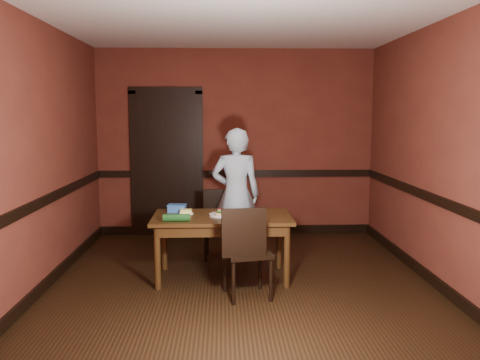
{
  "coord_description": "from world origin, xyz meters",
  "views": [
    {
      "loc": [
        -0.19,
        -5.15,
        1.77
      ],
      "look_at": [
        0.0,
        0.35,
        1.05
      ],
      "focal_mm": 38.0,
      "sensor_mm": 36.0,
      "label": 1
    }
  ],
  "objects": [
    {
      "name": "baseboard_left",
      "position": [
        -1.99,
        0.0,
        0.06
      ],
      "size": [
        0.03,
        4.5,
        0.12
      ],
      "primitive_type": "cube",
      "color": "black",
      "rests_on": "ground"
    },
    {
      "name": "dado_left",
      "position": [
        -1.99,
        0.0,
        0.9
      ],
      "size": [
        0.03,
        4.5,
        0.1
      ],
      "primitive_type": "cube",
      "color": "black",
      "rests_on": "ground"
    },
    {
      "name": "wrapped_veg",
      "position": [
        -0.66,
        -0.11,
        0.73
      ],
      "size": [
        0.27,
        0.08,
        0.08
      ],
      "primitive_type": "cylinder",
      "rotation": [
        0.0,
        1.57,
        0.02
      ],
      "color": "#174619",
      "rests_on": "dining_table"
    },
    {
      "name": "cheese_saucer",
      "position": [
        -0.59,
        0.28,
        0.71
      ],
      "size": [
        0.16,
        0.16,
        0.05
      ],
      "rotation": [
        0.0,
        0.0,
        -0.2
      ],
      "color": "white",
      "rests_on": "dining_table"
    },
    {
      "name": "person",
      "position": [
        -0.03,
        0.9,
        0.8
      ],
      "size": [
        0.59,
        0.4,
        1.6
      ],
      "primitive_type": "imported",
      "rotation": [
        0.0,
        0.0,
        3.12
      ],
      "color": "#ACCDE3",
      "rests_on": "floor"
    },
    {
      "name": "wall_left",
      "position": [
        -2.0,
        0.0,
        1.35
      ],
      "size": [
        0.02,
        4.5,
        2.7
      ],
      "primitive_type": "cube",
      "color": "#5F271C",
      "rests_on": "ground"
    },
    {
      "name": "baseboard_back",
      "position": [
        0.0,
        2.23,
        0.06
      ],
      "size": [
        4.0,
        0.03,
        0.12
      ],
      "primitive_type": "cube",
      "color": "black",
      "rests_on": "ground"
    },
    {
      "name": "dining_table",
      "position": [
        -0.2,
        0.18,
        0.34
      ],
      "size": [
        1.48,
        0.84,
        0.69
      ],
      "primitive_type": "cube",
      "rotation": [
        0.0,
        0.0,
        0.01
      ],
      "color": "#35200D",
      "rests_on": "floor"
    },
    {
      "name": "wall_back",
      "position": [
        0.0,
        2.25,
        1.35
      ],
      "size": [
        4.0,
        0.02,
        2.7
      ],
      "primitive_type": "cube",
      "color": "#5F271C",
      "rests_on": "ground"
    },
    {
      "name": "floor",
      "position": [
        0.0,
        0.0,
        0.0
      ],
      "size": [
        4.0,
        4.5,
        0.01
      ],
      "primitive_type": "cube",
      "color": "black",
      "rests_on": "ground"
    },
    {
      "name": "baseboard_right",
      "position": [
        1.99,
        0.0,
        0.06
      ],
      "size": [
        0.03,
        4.5,
        0.12
      ],
      "primitive_type": "cube",
      "color": "black",
      "rests_on": "ground"
    },
    {
      "name": "door",
      "position": [
        -1.0,
        2.22,
        1.09
      ],
      "size": [
        1.05,
        0.07,
        2.2
      ],
      "color": "black",
      "rests_on": "ground"
    },
    {
      "name": "dado_back",
      "position": [
        0.0,
        2.23,
        0.9
      ],
      "size": [
        4.0,
        0.03,
        0.1
      ],
      "primitive_type": "cube",
      "color": "black",
      "rests_on": "ground"
    },
    {
      "name": "ceiling",
      "position": [
        0.0,
        0.0,
        2.7
      ],
      "size": [
        4.0,
        4.5,
        0.01
      ],
      "primitive_type": "cube",
      "color": "silver",
      "rests_on": "ground"
    },
    {
      "name": "chair_near",
      "position": [
        0.05,
        -0.39,
        0.45
      ],
      "size": [
        0.5,
        0.5,
        0.91
      ],
      "primitive_type": null,
      "rotation": [
        0.0,
        0.0,
        3.35
      ],
      "color": "black",
      "rests_on": "floor"
    },
    {
      "name": "chair_far",
      "position": [
        -0.23,
        0.96,
        0.42
      ],
      "size": [
        0.4,
        0.4,
        0.83
      ],
      "primitive_type": null,
      "rotation": [
        0.0,
        0.0,
        -0.04
      ],
      "color": "black",
      "rests_on": "floor"
    },
    {
      "name": "food_tub",
      "position": [
        -0.7,
        0.4,
        0.73
      ],
      "size": [
        0.21,
        0.16,
        0.08
      ],
      "rotation": [
        0.0,
        0.0,
        -0.12
      ],
      "color": "#346DBE",
      "rests_on": "dining_table"
    },
    {
      "name": "wall_right",
      "position": [
        2.0,
        0.0,
        1.35
      ],
      "size": [
        0.02,
        4.5,
        2.7
      ],
      "primitive_type": "cube",
      "color": "#5F271C",
      "rests_on": "ground"
    },
    {
      "name": "dado_right",
      "position": [
        1.99,
        0.0,
        0.9
      ],
      "size": [
        0.03,
        4.5,
        0.1
      ],
      "primitive_type": "cube",
      "color": "black",
      "rests_on": "ground"
    },
    {
      "name": "sauce_jar",
      "position": [
        0.02,
        0.04,
        0.73
      ],
      "size": [
        0.07,
        0.07,
        0.08
      ],
      "rotation": [
        0.0,
        0.0,
        -0.05
      ],
      "color": "#669045",
      "rests_on": "dining_table"
    },
    {
      "name": "sandwich_plate",
      "position": [
        -0.19,
        0.18,
        0.71
      ],
      "size": [
        0.28,
        0.28,
        0.07
      ],
      "rotation": [
        0.0,
        0.0,
        0.12
      ],
      "color": "white",
      "rests_on": "dining_table"
    },
    {
      "name": "wall_front",
      "position": [
        0.0,
        -2.25,
        1.35
      ],
      "size": [
        4.0,
        0.02,
        2.7
      ],
      "primitive_type": "cube",
      "color": "#5F271C",
      "rests_on": "ground"
    }
  ]
}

